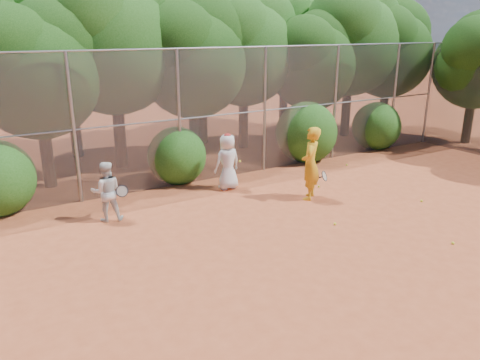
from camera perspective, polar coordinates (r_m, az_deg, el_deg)
ground at (r=10.25m, az=12.16°, el=-8.72°), size 80.00×80.00×0.00m
fence_back at (r=14.29m, az=-4.14°, el=7.95°), size 20.05×0.09×4.03m
tree_2 at (r=14.60m, az=-23.53°, el=12.82°), size 3.99×3.47×5.47m
tree_3 at (r=16.08m, az=-15.21°, el=16.91°), size 4.89×4.26×6.70m
tree_4 at (r=16.40m, az=-5.74°, el=15.20°), size 4.19×3.64×5.73m
tree_5 at (r=18.28m, az=0.54°, el=16.47°), size 4.51×3.92×6.17m
tree_6 at (r=18.92m, az=8.86°, el=14.56°), size 3.86×3.36×5.29m
tree_7 at (r=21.00m, az=13.44°, el=16.84°), size 4.77×4.14×6.53m
tree_8 at (r=22.23m, az=17.78°, el=15.33°), size 4.25×3.70×5.82m
tree_10 at (r=17.99m, az=-20.49°, el=17.22°), size 5.15×4.48×7.06m
tree_11 at (r=19.21m, az=-4.71°, el=16.83°), size 4.64×4.03×6.35m
tree_12 at (r=22.05m, az=5.64°, el=17.86°), size 5.02×4.37×6.88m
tree_13 at (r=21.32m, az=27.01°, el=13.25°), size 3.86×3.36×5.29m
bush_1 at (r=14.45m, az=-7.70°, el=3.26°), size 1.80×1.80×1.80m
bush_2 at (r=16.92m, az=8.10°, el=6.10°), size 2.20×2.20×2.20m
bush_3 at (r=19.29m, az=16.31°, el=6.57°), size 1.90×1.90×1.90m
player_yellow at (r=12.95m, az=8.60°, el=2.00°), size 0.95×0.86×2.03m
player_teen at (r=13.66m, az=-1.52°, el=2.26°), size 0.85×0.59×1.67m
player_white at (r=11.85m, az=-15.97°, el=-1.36°), size 0.89×0.80×1.50m
ball_0 at (r=14.17m, az=9.58°, el=-0.79°), size 0.07×0.07×0.07m
ball_1 at (r=11.40m, az=24.53°, el=-7.02°), size 0.07×0.07×0.07m
ball_2 at (r=13.76m, az=21.26°, el=-2.39°), size 0.07×0.07×0.07m
ball_3 at (r=11.59m, az=11.50°, el=-5.26°), size 0.07×0.07×0.07m
ball_4 at (r=16.61m, az=12.89°, el=1.81°), size 0.07×0.07×0.07m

